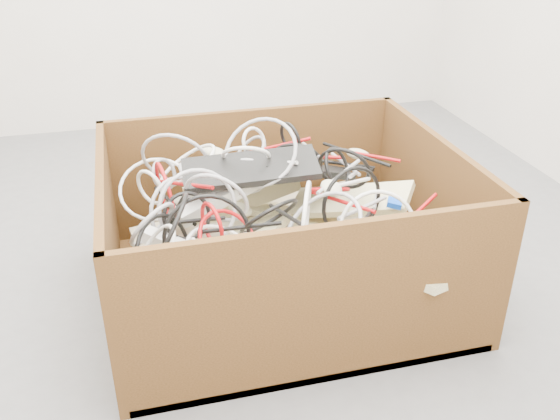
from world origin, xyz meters
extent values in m
plane|color=#575759|center=(0.00, 0.00, 0.00)|extent=(3.00, 3.00, 0.00)
cube|color=#35220D|center=(0.03, -0.29, 0.01)|extent=(1.10, 0.92, 0.03)
cube|color=#35220D|center=(0.03, 0.16, 0.25)|extent=(1.10, 0.03, 0.50)
cube|color=#35220D|center=(0.03, -0.74, 0.25)|extent=(1.10, 0.02, 0.50)
cube|color=#35220D|center=(0.57, -0.29, 0.25)|extent=(0.02, 0.87, 0.50)
cube|color=#35220D|center=(-0.51, -0.29, 0.25)|extent=(0.02, 0.87, 0.50)
cube|color=#BAAA8A|center=(0.03, -0.27, 0.08)|extent=(0.97, 0.84, 0.18)
cube|color=#BAAA8A|center=(-0.06, -0.33, 0.17)|extent=(0.69, 0.62, 0.19)
cube|color=beige|center=(-0.25, -0.17, 0.18)|extent=(0.38, 0.42, 0.10)
cube|color=beige|center=(0.16, -0.16, 0.19)|extent=(0.44, 0.34, 0.11)
cube|color=beige|center=(0.03, -0.46, 0.17)|extent=(0.16, 0.42, 0.03)
cube|color=beige|center=(-0.27, -0.49, 0.23)|extent=(0.42, 0.34, 0.16)
cube|color=beige|center=(0.29, -0.56, 0.24)|extent=(0.33, 0.44, 0.09)
cube|color=beige|center=(-0.05, -0.08, 0.30)|extent=(0.43, 0.17, 0.20)
cube|color=beige|center=(-0.09, -0.37, 0.28)|extent=(0.34, 0.43, 0.15)
cube|color=beige|center=(0.28, -0.23, 0.29)|extent=(0.40, 0.38, 0.17)
cube|color=black|center=(0.11, -0.12, 0.37)|extent=(0.43, 0.19, 0.15)
cube|color=black|center=(-0.06, -0.26, 0.45)|extent=(0.43, 0.18, 0.08)
ellipsoid|color=beige|center=(-0.28, -0.18, 0.33)|extent=(0.11, 0.09, 0.04)
ellipsoid|color=beige|center=(0.39, -0.03, 0.36)|extent=(0.10, 0.11, 0.04)
ellipsoid|color=beige|center=(-0.08, -0.60, 0.30)|extent=(0.11, 0.10, 0.04)
ellipsoid|color=beige|center=(0.15, -0.41, 0.43)|extent=(0.06, 0.10, 0.04)
ellipsoid|color=beige|center=(-0.14, -0.01, 0.42)|extent=(0.11, 0.11, 0.04)
ellipsoid|color=black|center=(0.29, -0.53, 0.29)|extent=(0.11, 0.10, 0.04)
ellipsoid|color=beige|center=(-0.09, -0.20, 0.28)|extent=(0.10, 0.11, 0.04)
cube|color=silver|center=(-0.14, -0.27, 0.38)|extent=(0.33, 0.16, 0.14)
cube|color=silver|center=(-0.31, -0.46, 0.32)|extent=(0.23, 0.19, 0.08)
cube|color=#0D40C3|center=(0.36, -0.41, 0.35)|extent=(0.06, 0.06, 0.03)
torus|color=black|center=(-0.28, -0.40, 0.39)|extent=(0.18, 0.08, 0.18)
torus|color=#A10B0D|center=(-0.22, -0.49, 0.40)|extent=(0.07, 0.18, 0.19)
torus|color=silver|center=(0.00, -0.04, 0.45)|extent=(0.14, 0.10, 0.15)
torus|color=silver|center=(-0.31, -0.55, 0.36)|extent=(0.11, 0.13, 0.10)
torus|color=silver|center=(-0.24, -0.11, 0.42)|extent=(0.25, 0.29, 0.17)
torus|color=#939298|center=(-0.22, -0.08, 0.38)|extent=(0.13, 0.16, 0.11)
torus|color=#939298|center=(-0.18, -0.35, 0.41)|extent=(0.22, 0.18, 0.26)
torus|color=#939298|center=(-0.06, -0.22, 0.41)|extent=(0.18, 0.07, 0.19)
torus|color=#939298|center=(-0.38, -0.43, 0.39)|extent=(0.19, 0.16, 0.19)
torus|color=black|center=(-0.24, -0.51, 0.37)|extent=(0.26, 0.08, 0.26)
torus|color=#939298|center=(-0.02, -0.24, 0.50)|extent=(0.29, 0.22, 0.25)
torus|color=black|center=(0.21, -0.44, 0.39)|extent=(0.25, 0.11, 0.27)
torus|color=silver|center=(-0.38, -0.55, 0.37)|extent=(0.12, 0.18, 0.15)
torus|color=silver|center=(0.24, -0.57, 0.36)|extent=(0.31, 0.17, 0.28)
torus|color=#939298|center=(-0.27, -0.05, 0.42)|extent=(0.26, 0.19, 0.23)
torus|color=black|center=(-0.36, -0.47, 0.31)|extent=(0.21, 0.26, 0.31)
torus|color=black|center=(-0.06, -0.48, 0.40)|extent=(0.21, 0.18, 0.20)
torus|color=#A10B0D|center=(-0.32, -0.21, 0.37)|extent=(0.06, 0.26, 0.26)
torus|color=silver|center=(0.03, -0.56, 0.41)|extent=(0.13, 0.30, 0.32)
torus|color=#939298|center=(-0.29, -0.30, 0.35)|extent=(0.27, 0.16, 0.29)
torus|color=#A10B0D|center=(-0.18, -0.50, 0.36)|extent=(0.22, 0.16, 0.20)
torus|color=silver|center=(-0.37, -0.20, 0.40)|extent=(0.11, 0.13, 0.16)
torus|color=black|center=(0.12, -0.15, 0.42)|extent=(0.23, 0.12, 0.22)
torus|color=black|center=(0.23, -0.25, 0.42)|extent=(0.13, 0.16, 0.18)
torus|color=silver|center=(-0.21, -0.53, 0.34)|extent=(0.23, 0.21, 0.13)
torus|color=silver|center=(-0.35, -0.09, 0.34)|extent=(0.35, 0.30, 0.20)
torus|color=#939298|center=(-0.32, -0.10, 0.39)|extent=(0.10, 0.13, 0.15)
torus|color=#A10B0D|center=(0.16, -0.35, 0.40)|extent=(0.14, 0.14, 0.08)
torus|color=#939298|center=(-0.21, -0.23, 0.38)|extent=(0.07, 0.20, 0.20)
torus|color=black|center=(0.12, -0.06, 0.46)|extent=(0.07, 0.16, 0.16)
torus|color=black|center=(0.25, -0.26, 0.42)|extent=(0.21, 0.16, 0.24)
torus|color=#939298|center=(-0.01, -0.01, 0.40)|extent=(0.16, 0.21, 0.16)
torus|color=black|center=(-0.34, -0.50, 0.39)|extent=(0.18, 0.34, 0.31)
torus|color=#939298|center=(0.07, -0.58, 0.39)|extent=(0.24, 0.32, 0.23)
torus|color=#939298|center=(-0.24, -0.38, 0.40)|extent=(0.33, 0.14, 0.31)
torus|color=silver|center=(-0.07, -0.22, 0.48)|extent=(0.17, 0.15, 0.12)
cylinder|color=black|center=(0.29, -0.05, 0.35)|extent=(0.28, 0.09, 0.05)
cylinder|color=#A10B0D|center=(0.16, -0.07, 0.40)|extent=(0.29, 0.09, 0.02)
cylinder|color=#A10B0D|center=(0.18, -0.43, 0.39)|extent=(0.15, 0.21, 0.03)
cylinder|color=silver|center=(-0.15, -0.07, 0.40)|extent=(0.22, 0.08, 0.03)
cylinder|color=black|center=(-0.10, -0.21, 0.41)|extent=(0.03, 0.17, 0.07)
cylinder|color=black|center=(-0.25, -0.36, 0.35)|extent=(0.17, 0.02, 0.02)
cylinder|color=#939298|center=(0.20, -0.34, 0.43)|extent=(0.21, 0.20, 0.02)
cylinder|color=#A10B0D|center=(-0.27, -0.26, 0.43)|extent=(0.16, 0.23, 0.08)
cylinder|color=black|center=(0.03, -0.23, 0.45)|extent=(0.10, 0.11, 0.03)
cylinder|color=black|center=(0.00, -0.48, 0.40)|extent=(0.04, 0.26, 0.08)
cylinder|color=#939298|center=(0.23, -0.49, 0.39)|extent=(0.19, 0.11, 0.02)
cylinder|color=black|center=(-0.15, -0.52, 0.40)|extent=(0.23, 0.07, 0.04)
cylinder|color=#939298|center=(0.30, -0.12, 0.37)|extent=(0.05, 0.19, 0.02)
cylinder|color=#939298|center=(0.27, -0.30, 0.41)|extent=(0.08, 0.13, 0.06)
cylinder|color=#939298|center=(-0.03, -0.54, 0.37)|extent=(0.22, 0.07, 0.02)
cylinder|color=#A10B0D|center=(0.06, -0.06, 0.44)|extent=(0.24, 0.10, 0.09)
cylinder|color=#A10B0D|center=(0.38, -0.51, 0.35)|extent=(0.22, 0.15, 0.08)
cylinder|color=black|center=(0.34, -0.03, 0.31)|extent=(0.15, 0.20, 0.07)
cylinder|color=#A10B0D|center=(0.43, -0.10, 0.38)|extent=(0.14, 0.12, 0.02)
cylinder|color=black|center=(0.19, -0.58, 0.40)|extent=(0.14, 0.18, 0.04)
cylinder|color=black|center=(0.36, -0.08, 0.38)|extent=(0.17, 0.26, 0.02)
cylinder|color=silver|center=(0.24, -0.36, 0.42)|extent=(0.16, 0.12, 0.06)
cylinder|color=black|center=(0.06, -0.15, 0.42)|extent=(0.22, 0.06, 0.09)
cylinder|color=silver|center=(0.02, -0.22, 0.45)|extent=(0.13, 0.17, 0.07)
cylinder|color=black|center=(-0.30, -0.24, 0.35)|extent=(0.11, 0.20, 0.06)
cylinder|color=#939298|center=(-0.08, -0.21, 0.46)|extent=(0.16, 0.02, 0.03)
cylinder|color=#939298|center=(0.19, -0.10, 0.42)|extent=(0.03, 0.25, 0.06)
camera|label=1|loc=(-0.40, -1.96, 1.23)|focal=39.40mm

